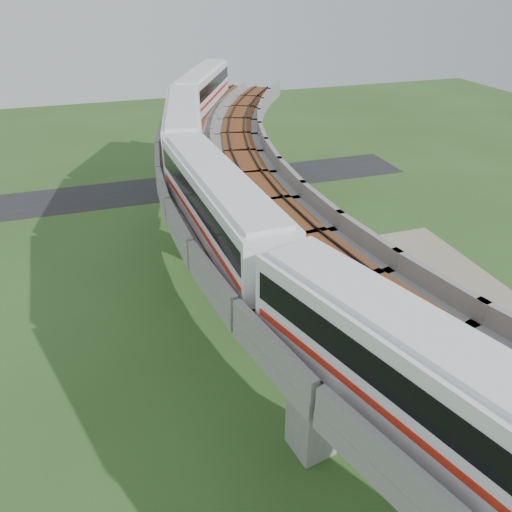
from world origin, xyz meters
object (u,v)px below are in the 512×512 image
(car_red, at_px, (403,286))
(car_dark, at_px, (318,250))
(metro_train, at_px, (231,158))
(car_white, at_px, (501,367))

(car_red, distance_m, car_dark, 8.66)
(car_dark, bearing_deg, metro_train, 133.50)
(metro_train, xyz_separation_m, car_dark, (9.53, 5.66, -11.59))
(metro_train, bearing_deg, car_white, -40.09)
(car_white, bearing_deg, car_dark, 96.57)
(metro_train, distance_m, car_dark, 16.04)
(car_white, bearing_deg, metro_train, 130.85)
(car_red, bearing_deg, metro_train, -145.51)
(metro_train, bearing_deg, car_dark, 30.70)
(metro_train, height_order, car_white, metro_train)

